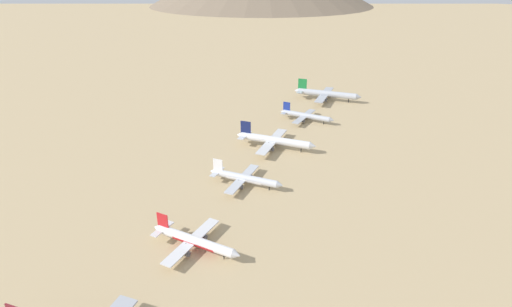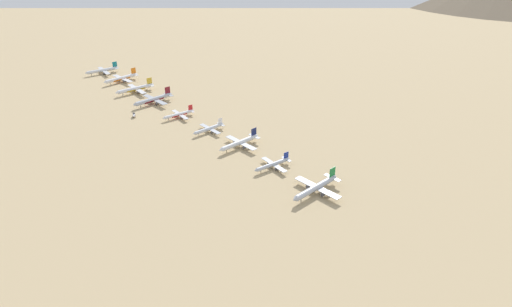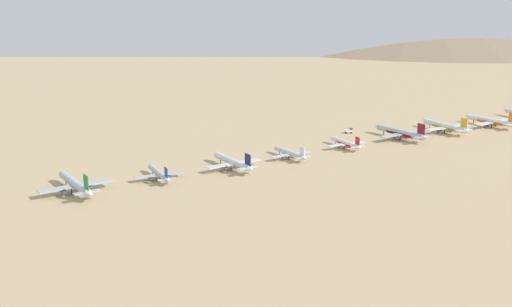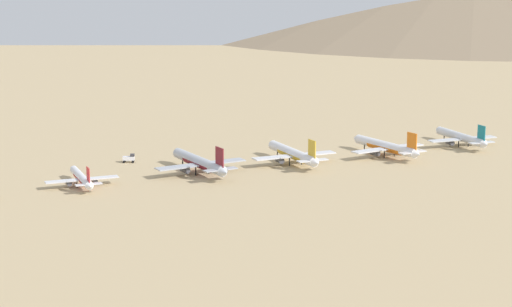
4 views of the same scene
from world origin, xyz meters
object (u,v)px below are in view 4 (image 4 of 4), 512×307
(service_truck, at_px, (129,158))
(parked_jet_2, at_px, (293,154))
(parked_jet_3, at_px, (199,162))
(parked_jet_4, at_px, (82,178))
(parked_jet_0, at_px, (461,137))
(parked_jet_1, at_px, (386,147))

(service_truck, bearing_deg, parked_jet_2, -112.10)
(parked_jet_2, xyz_separation_m, parked_jet_3, (-3.71, 44.17, 0.15))
(parked_jet_2, distance_m, parked_jet_4, 95.16)
(parked_jet_0, distance_m, service_truck, 161.00)
(parked_jet_1, distance_m, service_truck, 117.33)
(parked_jet_2, xyz_separation_m, service_truck, (27.49, 67.70, -2.55))
(parked_jet_2, height_order, service_truck, parked_jet_2)
(parked_jet_2, bearing_deg, parked_jet_4, 95.78)
(parked_jet_4, distance_m, service_truck, 45.86)
(parked_jet_1, bearing_deg, parked_jet_0, -79.08)
(parked_jet_0, relative_size, parked_jet_2, 0.93)
(parked_jet_2, relative_size, parked_jet_3, 0.97)
(parked_jet_1, relative_size, parked_jet_4, 1.32)
(parked_jet_2, height_order, parked_jet_3, parked_jet_3)
(parked_jet_2, relative_size, service_truck, 8.54)
(parked_jet_3, bearing_deg, parked_jet_1, -87.26)
(parked_jet_3, distance_m, parked_jet_4, 50.86)
(parked_jet_2, bearing_deg, service_truck, 67.90)
(parked_jet_3, distance_m, service_truck, 39.17)
(parked_jet_1, relative_size, parked_jet_2, 0.98)
(parked_jet_1, bearing_deg, parked_jet_2, 90.77)
(parked_jet_0, xyz_separation_m, service_truck, (18.03, 159.97, -2.28))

